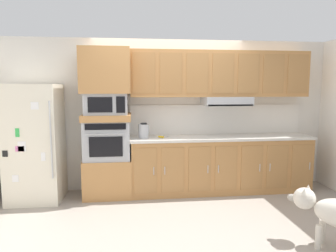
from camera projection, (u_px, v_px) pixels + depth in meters
ground_plane at (177, 210)px, 4.29m from camera, size 9.60×9.60×0.00m
back_kitchen_wall at (168, 115)px, 5.23m from camera, size 6.20×0.12×2.50m
refrigerator at (35, 143)px, 4.61m from camera, size 0.76×0.73×1.76m
oven_base_cabinet at (108, 177)px, 4.88m from camera, size 0.74×0.62×0.60m
built_in_oven at (107, 140)px, 4.80m from camera, size 0.70×0.62×0.60m
appliance_mid_shelf at (107, 117)px, 4.76m from camera, size 0.74×0.62×0.10m
microwave at (107, 104)px, 4.73m from camera, size 0.64×0.54×0.32m
appliance_upper_cabinet at (106, 71)px, 4.67m from camera, size 0.74×0.62×0.68m
lower_cabinet_run at (220, 165)px, 5.07m from camera, size 2.93×0.63×0.88m
countertop_slab at (221, 137)px, 5.02m from camera, size 2.97×0.64×0.04m
backsplash_panel at (217, 119)px, 5.27m from camera, size 2.97×0.02×0.50m
upper_cabinet_with_hood at (221, 76)px, 5.01m from camera, size 2.93×0.48×0.88m
screwdriver at (162, 137)px, 4.86m from camera, size 0.17×0.17×0.03m
electric_kettle at (144, 131)px, 4.80m from camera, size 0.17×0.17×0.24m
dog at (332, 212)px, 3.22m from camera, size 0.72×0.74×0.63m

